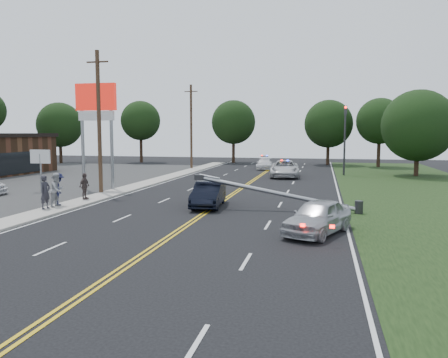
% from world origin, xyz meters
% --- Properties ---
extents(ground, '(120.00, 120.00, 0.00)m').
position_xyz_m(ground, '(0.00, 0.00, 0.00)').
color(ground, black).
rests_on(ground, ground).
extents(sidewalk, '(1.80, 70.00, 0.12)m').
position_xyz_m(sidewalk, '(-8.40, 10.00, 0.06)').
color(sidewalk, '#A6A096').
rests_on(sidewalk, ground).
extents(centerline_yellow, '(0.36, 80.00, 0.00)m').
position_xyz_m(centerline_yellow, '(0.00, 10.00, 0.01)').
color(centerline_yellow, gold).
rests_on(centerline_yellow, ground).
extents(pylon_sign, '(3.20, 0.35, 8.00)m').
position_xyz_m(pylon_sign, '(-10.50, 14.00, 6.00)').
color(pylon_sign, gray).
rests_on(pylon_sign, ground).
extents(small_sign, '(1.60, 0.14, 3.10)m').
position_xyz_m(small_sign, '(-14.00, 12.00, 2.33)').
color(small_sign, gray).
rests_on(small_sign, ground).
extents(traffic_signal, '(0.28, 0.41, 7.05)m').
position_xyz_m(traffic_signal, '(8.30, 30.00, 4.21)').
color(traffic_signal, '#2D2D30').
rests_on(traffic_signal, ground).
extents(fallen_streetlight, '(9.36, 0.44, 1.91)m').
position_xyz_m(fallen_streetlight, '(4.19, 8.00, 0.92)').
color(fallen_streetlight, '#2D2D30').
rests_on(fallen_streetlight, ground).
extents(utility_pole_mid, '(1.60, 0.28, 10.00)m').
position_xyz_m(utility_pole_mid, '(-9.20, 12.00, 5.08)').
color(utility_pole_mid, '#382619').
rests_on(utility_pole_mid, ground).
extents(utility_pole_far, '(1.60, 0.28, 10.00)m').
position_xyz_m(utility_pole_far, '(-9.20, 34.00, 5.08)').
color(utility_pole_far, '#382619').
rests_on(utility_pole_far, ground).
extents(tree_4, '(6.38, 6.38, 8.68)m').
position_xyz_m(tree_4, '(-30.69, 40.01, 5.48)').
color(tree_4, black).
rests_on(tree_4, ground).
extents(tree_5, '(5.76, 5.76, 9.02)m').
position_xyz_m(tree_5, '(-20.05, 44.15, 6.12)').
color(tree_5, black).
rests_on(tree_5, ground).
extents(tree_6, '(6.35, 6.35, 9.07)m').
position_xyz_m(tree_6, '(-6.58, 46.39, 5.88)').
color(tree_6, black).
rests_on(tree_6, ground).
extents(tree_7, '(6.46, 6.46, 8.79)m').
position_xyz_m(tree_7, '(6.83, 45.02, 5.55)').
color(tree_7, black).
rests_on(tree_7, ground).
extents(tree_8, '(5.82, 5.82, 8.74)m').
position_xyz_m(tree_8, '(13.11, 42.51, 5.82)').
color(tree_8, black).
rests_on(tree_8, ground).
extents(tree_9, '(7.14, 7.14, 8.63)m').
position_xyz_m(tree_9, '(15.39, 30.93, 5.06)').
color(tree_9, black).
rests_on(tree_9, ground).
extents(crashed_sedan, '(1.97, 4.55, 1.46)m').
position_xyz_m(crashed_sedan, '(-0.34, 8.38, 0.73)').
color(crashed_sedan, black).
rests_on(crashed_sedan, ground).
extents(waiting_sedan, '(3.28, 4.68, 1.48)m').
position_xyz_m(waiting_sedan, '(6.00, 2.72, 0.74)').
color(waiting_sedan, '#ABADB4').
rests_on(waiting_sedan, ground).
extents(emergency_a, '(3.16, 6.10, 1.64)m').
position_xyz_m(emergency_a, '(2.53, 26.93, 0.82)').
color(emergency_a, silver).
rests_on(emergency_a, ground).
extents(emergency_b, '(2.11, 4.53, 1.28)m').
position_xyz_m(emergency_b, '(-0.66, 35.96, 0.64)').
color(emergency_b, silver).
rests_on(emergency_b, ground).
extents(bystander_a, '(0.53, 0.73, 1.87)m').
position_xyz_m(bystander_a, '(-8.79, 5.04, 1.06)').
color(bystander_a, '#29272F').
rests_on(bystander_a, sidewalk).
extents(bystander_b, '(0.79, 0.98, 1.93)m').
position_xyz_m(bystander_b, '(-8.62, 5.90, 1.09)').
color(bystander_b, '#A0A0A5').
rests_on(bystander_b, sidewalk).
extents(bystander_c, '(1.18, 1.41, 1.89)m').
position_xyz_m(bystander_c, '(-8.78, 6.25, 1.06)').
color(bystander_c, '#161938').
rests_on(bystander_c, sidewalk).
extents(bystander_d, '(0.45, 1.00, 1.68)m').
position_xyz_m(bystander_d, '(-8.55, 8.71, 0.96)').
color(bystander_d, '#4F423F').
rests_on(bystander_d, sidewalk).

